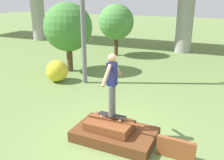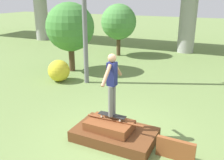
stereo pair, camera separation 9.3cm
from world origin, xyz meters
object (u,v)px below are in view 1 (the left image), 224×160
(skateboard, at_px, (112,115))
(tree_behind_right, at_px, (68,27))
(skater, at_px, (112,81))
(tree_behind_left, at_px, (116,22))
(bush_yellow_flowering, at_px, (57,71))

(skateboard, height_order, tree_behind_right, tree_behind_right)
(skater, xyz_separation_m, tree_behind_left, (-3.66, 9.10, 0.46))
(skateboard, bearing_deg, bush_yellow_flowering, 141.16)
(tree_behind_right, bearing_deg, tree_behind_left, 78.47)
(tree_behind_right, bearing_deg, skateboard, -47.79)
(skateboard, distance_m, tree_behind_right, 6.88)
(skateboard, bearing_deg, tree_behind_right, 132.21)
(tree_behind_left, relative_size, bush_yellow_flowering, 3.28)
(bush_yellow_flowering, bearing_deg, tree_behind_left, 85.23)
(skateboard, height_order, skater, skater)
(tree_behind_right, bearing_deg, bush_yellow_flowering, -77.46)
(skater, distance_m, tree_behind_left, 9.82)
(skateboard, distance_m, skater, 0.99)
(skater, height_order, tree_behind_left, tree_behind_left)
(skateboard, relative_size, tree_behind_left, 0.24)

